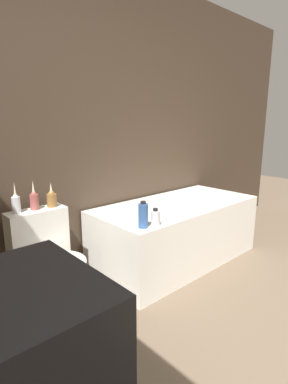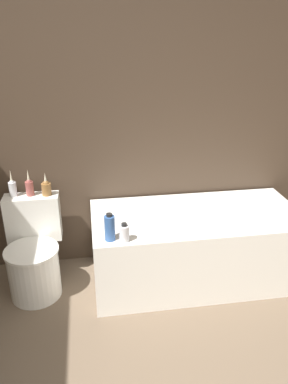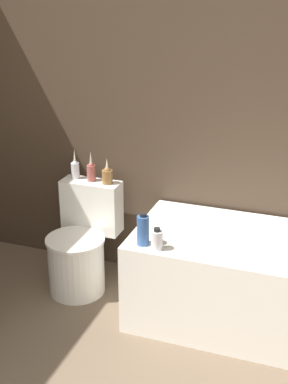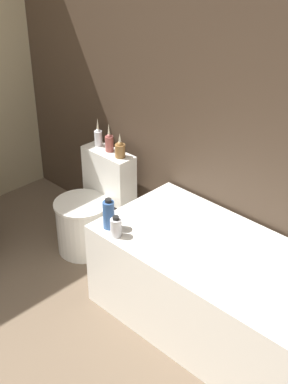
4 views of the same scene
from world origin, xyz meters
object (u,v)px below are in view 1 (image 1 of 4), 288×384
at_px(shampoo_bottle_tall, 143,215).
at_px(shampoo_bottle_short, 155,218).
at_px(toilet, 52,272).
at_px(vase_gold, 16,203).
at_px(vase_silver, 34,200).
at_px(vase_bronze, 52,198).
at_px(bathtub, 176,231).

distance_m(shampoo_bottle_tall, shampoo_bottle_short, 0.10).
height_order(toilet, vase_gold, vase_gold).
bearing_deg(vase_silver, toilet, -90.00).
xyz_separation_m(shampoo_bottle_tall, shampoo_bottle_short, (0.09, -0.03, -0.03)).
height_order(vase_silver, shampoo_bottle_short, vase_silver).
height_order(vase_bronze, shampoo_bottle_tall, vase_bronze).
bearing_deg(vase_bronze, toilet, -123.16).
distance_m(vase_gold, vase_silver, 0.13).
distance_m(vase_gold, shampoo_bottle_tall, 0.88).
bearing_deg(vase_gold, vase_silver, -2.44).
bearing_deg(shampoo_bottle_short, bathtub, 27.62).
height_order(toilet, shampoo_bottle_tall, shampoo_bottle_tall).
xyz_separation_m(vase_gold, shampoo_bottle_tall, (0.69, -0.53, -0.11)).
xyz_separation_m(vase_silver, shampoo_bottle_tall, (0.57, -0.53, -0.11)).
bearing_deg(vase_gold, bathtub, -10.10).
bearing_deg(toilet, bathtub, -1.70).
xyz_separation_m(bathtub, vase_gold, (-1.39, 0.25, 0.49)).
bearing_deg(vase_silver, shampoo_bottle_tall, -42.69).
bearing_deg(vase_gold, shampoo_bottle_tall, -37.39).
xyz_separation_m(vase_bronze, shampoo_bottle_short, (0.54, -0.54, -0.14)).
relative_size(bathtub, vase_gold, 7.60).
distance_m(bathtub, shampoo_bottle_short, 0.76).
height_order(bathtub, shampoo_bottle_tall, shampoo_bottle_tall).
bearing_deg(toilet, vase_silver, 90.00).
distance_m(toilet, shampoo_bottle_short, 0.82).
bearing_deg(shampoo_bottle_tall, vase_gold, 142.61).
bearing_deg(bathtub, vase_gold, 169.90).
relative_size(shampoo_bottle_tall, shampoo_bottle_short, 1.49).
xyz_separation_m(toilet, shampoo_bottle_short, (0.66, -0.35, 0.34)).
relative_size(bathtub, shampoo_bottle_short, 12.17).
bearing_deg(shampoo_bottle_tall, vase_silver, 137.31).
bearing_deg(vase_gold, shampoo_bottle_short, -35.36).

